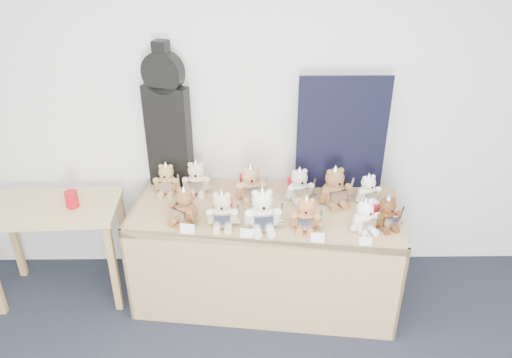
{
  "coord_description": "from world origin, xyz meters",
  "views": [
    {
      "loc": [
        0.11,
        -0.95,
        2.67
      ],
      "look_at": [
        0.15,
        1.96,
        1.07
      ],
      "focal_mm": 35.0,
      "sensor_mm": 36.0,
      "label": 1
    }
  ],
  "objects_px": {
    "side_table": "(54,221)",
    "teddy_front_far_right": "(365,217)",
    "teddy_front_left": "(222,211)",
    "display_table": "(265,233)",
    "guitar_case": "(167,120)",
    "teddy_front_far_left": "(184,207)",
    "teddy_back_right": "(335,188)",
    "teddy_front_centre": "(262,211)",
    "teddy_back_centre_left": "(251,184)",
    "teddy_front_end": "(387,214)",
    "teddy_back_end": "(368,190)",
    "teddy_back_left": "(197,179)",
    "red_cup": "(72,199)",
    "teddy_back_far_left": "(167,180)",
    "teddy_front_right": "(306,215)",
    "teddy_back_centre_right": "(299,186)"
  },
  "relations": [
    {
      "from": "teddy_front_centre",
      "to": "teddy_back_centre_right",
      "type": "distance_m",
      "value": 0.46
    },
    {
      "from": "teddy_back_left",
      "to": "teddy_back_right",
      "type": "distance_m",
      "value": 1.01
    },
    {
      "from": "side_table",
      "to": "teddy_back_right",
      "type": "height_order",
      "value": "teddy_back_right"
    },
    {
      "from": "teddy_front_centre",
      "to": "teddy_front_right",
      "type": "height_order",
      "value": "teddy_front_centre"
    },
    {
      "from": "teddy_back_left",
      "to": "teddy_front_centre",
      "type": "bearing_deg",
      "value": -46.2
    },
    {
      "from": "teddy_front_far_right",
      "to": "teddy_back_centre_left",
      "type": "xyz_separation_m",
      "value": [
        -0.74,
        0.41,
        0.02
      ]
    },
    {
      "from": "teddy_back_right",
      "to": "teddy_back_far_left",
      "type": "bearing_deg",
      "value": 153.72
    },
    {
      "from": "display_table",
      "to": "teddy_front_far_left",
      "type": "bearing_deg",
      "value": -162.73
    },
    {
      "from": "teddy_front_left",
      "to": "teddy_back_left",
      "type": "xyz_separation_m",
      "value": [
        -0.21,
        0.45,
        -0.0
      ]
    },
    {
      "from": "teddy_front_end",
      "to": "teddy_back_end",
      "type": "bearing_deg",
      "value": 83.92
    },
    {
      "from": "teddy_front_centre",
      "to": "teddy_back_far_left",
      "type": "height_order",
      "value": "teddy_front_centre"
    },
    {
      "from": "side_table",
      "to": "teddy_back_end",
      "type": "height_order",
      "value": "teddy_back_end"
    },
    {
      "from": "display_table",
      "to": "teddy_back_end",
      "type": "relative_size",
      "value": 8.19
    },
    {
      "from": "side_table",
      "to": "teddy_front_far_right",
      "type": "relative_size",
      "value": 3.7
    },
    {
      "from": "guitar_case",
      "to": "teddy_back_left",
      "type": "xyz_separation_m",
      "value": [
        0.19,
        -0.11,
        -0.42
      ]
    },
    {
      "from": "guitar_case",
      "to": "teddy_front_centre",
      "type": "xyz_separation_m",
      "value": [
        0.67,
        -0.59,
        -0.4
      ]
    },
    {
      "from": "teddy_front_far_right",
      "to": "teddy_front_end",
      "type": "bearing_deg",
      "value": -9.51
    },
    {
      "from": "side_table",
      "to": "teddy_back_far_left",
      "type": "distance_m",
      "value": 0.87
    },
    {
      "from": "teddy_back_centre_left",
      "to": "teddy_front_right",
      "type": "bearing_deg",
      "value": -55.61
    },
    {
      "from": "teddy_front_far_right",
      "to": "teddy_back_right",
      "type": "bearing_deg",
      "value": 90.15
    },
    {
      "from": "teddy_back_right",
      "to": "teddy_back_far_left",
      "type": "height_order",
      "value": "teddy_back_right"
    },
    {
      "from": "red_cup",
      "to": "side_table",
      "type": "bearing_deg",
      "value": 175.92
    },
    {
      "from": "guitar_case",
      "to": "teddy_front_right",
      "type": "relative_size",
      "value": 4.05
    },
    {
      "from": "teddy_front_far_left",
      "to": "teddy_front_left",
      "type": "bearing_deg",
      "value": 24.86
    },
    {
      "from": "teddy_front_centre",
      "to": "teddy_back_centre_right",
      "type": "height_order",
      "value": "teddy_front_centre"
    },
    {
      "from": "display_table",
      "to": "teddy_back_left",
      "type": "relative_size",
      "value": 6.96
    },
    {
      "from": "teddy_front_centre",
      "to": "teddy_back_centre_left",
      "type": "relative_size",
      "value": 1.11
    },
    {
      "from": "teddy_front_centre",
      "to": "teddy_back_end",
      "type": "relative_size",
      "value": 1.38
    },
    {
      "from": "teddy_front_far_left",
      "to": "teddy_back_centre_left",
      "type": "relative_size",
      "value": 0.96
    },
    {
      "from": "guitar_case",
      "to": "teddy_front_far_right",
      "type": "xyz_separation_m",
      "value": [
        1.34,
        -0.62,
        -0.43
      ]
    },
    {
      "from": "red_cup",
      "to": "teddy_front_far_left",
      "type": "xyz_separation_m",
      "value": [
        0.83,
        -0.21,
        0.06
      ]
    },
    {
      "from": "teddy_front_far_left",
      "to": "guitar_case",
      "type": "bearing_deg",
      "value": 142.08
    },
    {
      "from": "teddy_back_right",
      "to": "teddy_back_far_left",
      "type": "relative_size",
      "value": 1.21
    },
    {
      "from": "teddy_front_end",
      "to": "teddy_back_left",
      "type": "bearing_deg",
      "value": 144.02
    },
    {
      "from": "teddy_front_far_left",
      "to": "teddy_back_far_left",
      "type": "relative_size",
      "value": 1.1
    },
    {
      "from": "guitar_case",
      "to": "teddy_front_far_left",
      "type": "relative_size",
      "value": 3.8
    },
    {
      "from": "red_cup",
      "to": "teddy_front_centre",
      "type": "distance_m",
      "value": 1.38
    },
    {
      "from": "teddy_front_right",
      "to": "teddy_back_end",
      "type": "xyz_separation_m",
      "value": [
        0.48,
        0.34,
        -0.01
      ]
    },
    {
      "from": "display_table",
      "to": "teddy_back_far_left",
      "type": "relative_size",
      "value": 7.54
    },
    {
      "from": "teddy_back_left",
      "to": "guitar_case",
      "type": "bearing_deg",
      "value": 149.63
    },
    {
      "from": "teddy_back_centre_right",
      "to": "teddy_back_far_left",
      "type": "bearing_deg",
      "value": 159.19
    },
    {
      "from": "teddy_back_centre_left",
      "to": "teddy_front_end",
      "type": "bearing_deg",
      "value": -30.7
    },
    {
      "from": "teddy_front_centre",
      "to": "teddy_back_centre_left",
      "type": "bearing_deg",
      "value": 95.15
    },
    {
      "from": "red_cup",
      "to": "teddy_back_centre_right",
      "type": "height_order",
      "value": "teddy_back_centre_right"
    },
    {
      "from": "side_table",
      "to": "teddy_back_left",
      "type": "distance_m",
      "value": 1.08
    },
    {
      "from": "teddy_front_left",
      "to": "teddy_front_far_right",
      "type": "bearing_deg",
      "value": -4.79
    },
    {
      "from": "teddy_front_left",
      "to": "teddy_front_far_right",
      "type": "xyz_separation_m",
      "value": [
        0.93,
        -0.06,
        -0.01
      ]
    },
    {
      "from": "side_table",
      "to": "red_cup",
      "type": "relative_size",
      "value": 7.81
    },
    {
      "from": "teddy_front_far_right",
      "to": "teddy_back_far_left",
      "type": "xyz_separation_m",
      "value": [
        -1.36,
        0.52,
        0.0
      ]
    },
    {
      "from": "teddy_front_left",
      "to": "display_table",
      "type": "bearing_deg",
      "value": 26.26
    }
  ]
}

